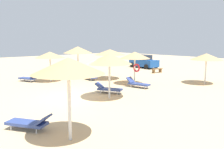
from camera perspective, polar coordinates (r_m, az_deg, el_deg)
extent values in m
plane|color=#D1B284|center=(15.41, -8.51, -5.48)|extent=(80.00, 80.00, 0.00)
cylinder|color=silver|center=(21.50, -14.72, 1.26)|extent=(0.12, 0.12, 2.22)
cone|color=tan|center=(21.39, -14.85, 4.66)|extent=(2.56, 2.56, 0.54)
cylinder|color=silver|center=(19.57, 5.52, 0.88)|extent=(0.12, 0.12, 2.26)
cone|color=tan|center=(19.45, 5.57, 4.70)|extent=(2.53, 2.53, 0.56)
torus|color=red|center=(19.39, 6.00, 1.61)|extent=(0.70, 0.15, 0.70)
cylinder|color=silver|center=(23.59, -8.23, 2.39)|extent=(0.12, 0.12, 2.50)
cone|color=tan|center=(23.48, -8.31, 5.97)|extent=(2.85, 2.85, 0.65)
cylinder|color=silver|center=(21.19, 21.78, 0.71)|extent=(0.12, 0.12, 2.13)
cone|color=tan|center=(21.07, 21.96, 4.04)|extent=(2.65, 2.65, 0.54)
cylinder|color=silver|center=(14.73, -0.63, -1.47)|extent=(0.12, 0.12, 2.30)
cone|color=tan|center=(14.56, -0.64, 3.86)|extent=(2.83, 2.83, 0.65)
cylinder|color=silver|center=(8.72, -10.29, -7.58)|extent=(0.12, 0.12, 2.57)
cone|color=tan|center=(8.44, -10.55, 2.11)|extent=(2.61, 2.61, 0.58)
cylinder|color=silver|center=(21.92, -0.52, 1.90)|extent=(0.12, 0.12, 2.40)
cone|color=tan|center=(21.81, -0.52, 5.45)|extent=(2.89, 2.89, 0.52)
cube|color=#33478C|center=(22.27, -19.85, -0.88)|extent=(1.82, 1.23, 0.12)
cube|color=#33478C|center=(21.66, -18.45, -0.34)|extent=(0.62, 0.75, 0.47)
cylinder|color=silver|center=(22.02, -18.35, -1.36)|extent=(0.06, 0.06, 0.22)
cylinder|color=silver|center=(21.72, -19.18, -1.53)|extent=(0.06, 0.06, 0.22)
cylinder|color=silver|center=(22.88, -20.45, -1.11)|extent=(0.06, 0.06, 0.22)
cylinder|color=silver|center=(22.59, -21.28, -1.26)|extent=(0.06, 0.06, 0.22)
cube|color=#33478C|center=(18.33, 6.58, -2.33)|extent=(1.80, 0.98, 0.12)
cube|color=#33478C|center=(18.70, 4.48, -1.30)|extent=(0.57, 0.72, 0.45)
cylinder|color=silver|center=(18.48, 4.62, -2.75)|extent=(0.06, 0.06, 0.22)
cylinder|color=silver|center=(18.85, 5.34, -2.54)|extent=(0.06, 0.06, 0.22)
cylinder|color=silver|center=(17.88, 7.87, -3.18)|extent=(0.06, 0.06, 0.22)
cylinder|color=silver|center=(18.26, 8.55, -2.95)|extent=(0.06, 0.06, 0.22)
cube|color=#33478C|center=(23.32, -13.55, -0.22)|extent=(1.17, 1.82, 0.12)
cube|color=#33478C|center=(23.87, -12.26, 0.63)|extent=(0.75, 0.64, 0.44)
cylinder|color=silver|center=(23.93, -12.94, -0.40)|extent=(0.06, 0.06, 0.22)
cylinder|color=silver|center=(23.64, -12.15, -0.48)|extent=(0.06, 0.06, 0.22)
cylinder|color=silver|center=(23.07, -14.95, -0.79)|extent=(0.06, 0.06, 0.22)
cylinder|color=silver|center=(22.77, -14.16, -0.88)|extent=(0.06, 0.06, 0.22)
cube|color=#33478C|center=(16.31, -0.50, -3.61)|extent=(1.79, 1.40, 0.12)
cube|color=#33478C|center=(16.55, -3.11, -2.64)|extent=(0.74, 0.80, 0.40)
cylinder|color=silver|center=(16.35, -2.75, -4.19)|extent=(0.06, 0.06, 0.22)
cylinder|color=silver|center=(16.75, -2.18, -3.89)|extent=(0.06, 0.06, 0.22)
cylinder|color=silver|center=(15.95, 1.26, -4.51)|extent=(0.06, 0.06, 0.22)
cylinder|color=silver|center=(16.36, 1.74, -4.19)|extent=(0.06, 0.06, 0.22)
cube|color=#33478C|center=(10.44, -20.01, -11.04)|extent=(1.78, 1.45, 0.12)
cube|color=#33478C|center=(9.93, -16.31, -10.50)|extent=(0.75, 0.80, 0.40)
cylinder|color=silver|center=(10.34, -16.49, -12.08)|extent=(0.06, 0.06, 0.22)
cylinder|color=silver|center=(10.00, -17.90, -12.85)|extent=(0.06, 0.06, 0.22)
cylinder|color=silver|center=(11.02, -21.82, -11.06)|extent=(0.06, 0.06, 0.22)
cylinder|color=silver|center=(10.70, -23.32, -11.73)|extent=(0.06, 0.06, 0.22)
cube|color=#33478C|center=(21.90, -5.38, -0.57)|extent=(1.76, 0.82, 0.12)
cube|color=#33478C|center=(22.56, -6.38, 0.23)|extent=(0.57, 0.69, 0.37)
cylinder|color=silver|center=(22.35, -6.62, -0.85)|extent=(0.06, 0.06, 0.22)
cylinder|color=silver|center=(22.55, -5.63, -0.75)|extent=(0.06, 0.06, 0.22)
cylinder|color=silver|center=(21.31, -5.11, -1.28)|extent=(0.06, 0.06, 0.22)
cylinder|color=silver|center=(21.52, -4.09, -1.17)|extent=(0.06, 0.06, 0.22)
cube|color=brown|center=(26.96, 10.89, 1.36)|extent=(0.49, 1.52, 0.08)
cube|color=brown|center=(26.59, 10.08, 0.75)|extent=(0.37, 0.14, 0.41)
cube|color=brown|center=(27.40, 11.64, 0.93)|extent=(0.37, 0.14, 0.41)
cube|color=#194C9E|center=(31.53, 7.73, 2.83)|extent=(4.10, 1.95, 0.90)
cube|color=#262D38|center=(31.61, 7.50, 4.21)|extent=(2.10, 1.68, 0.60)
cylinder|color=black|center=(31.27, 10.60, 2.07)|extent=(0.65, 0.26, 0.64)
cylinder|color=black|center=(30.00, 8.34, 1.87)|extent=(0.65, 0.26, 0.64)
cylinder|color=black|center=(33.13, 7.15, 2.50)|extent=(0.65, 0.26, 0.64)
cylinder|color=black|center=(31.93, 4.88, 2.31)|extent=(0.65, 0.26, 0.64)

